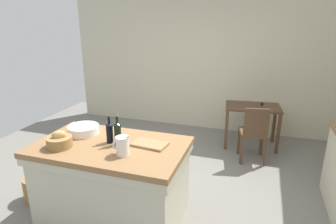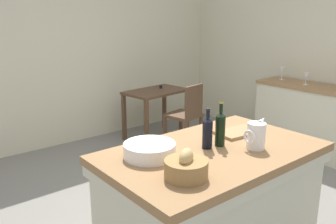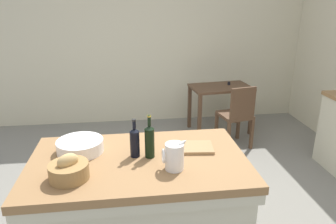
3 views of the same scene
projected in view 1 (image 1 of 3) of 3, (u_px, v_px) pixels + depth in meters
ground_plane at (156, 194)px, 3.68m from camera, size 6.76×6.76×0.00m
wall_back at (201, 63)px, 5.63m from camera, size 5.32×0.12×2.60m
island_table at (112, 178)px, 3.15m from camera, size 1.59×0.96×0.88m
writing_desk at (252, 112)px, 4.92m from camera, size 0.96×0.65×0.77m
wooden_chair at (254, 132)px, 4.39m from camera, size 0.47×0.47×0.90m
pitcher at (122, 146)px, 2.76m from camera, size 0.17×0.13×0.23m
wash_bowl at (83, 130)px, 3.29m from camera, size 0.35×0.35×0.10m
bread_basket at (59, 141)px, 2.94m from camera, size 0.26×0.26×0.18m
cutting_board at (150, 144)px, 3.00m from camera, size 0.38×0.25×0.02m
wine_bottle_dark at (118, 133)px, 2.98m from camera, size 0.07×0.07×0.33m
wine_bottle_amber at (110, 132)px, 3.03m from camera, size 0.07×0.07×0.29m
wicker_hamper at (36, 188)px, 3.55m from camera, size 0.30×0.30×0.29m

